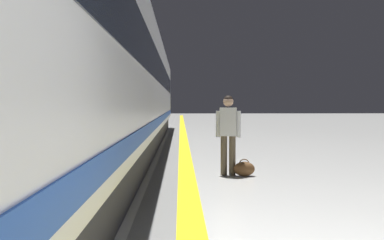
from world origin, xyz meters
name	(u,v)px	position (x,y,z in m)	size (l,w,h in m)	color
safety_line_strip	(185,155)	(-1.02, 10.00, 0.00)	(0.36, 80.00, 0.01)	yellow
tactile_edge_band	(172,155)	(-1.39, 10.00, 0.00)	(0.71, 80.00, 0.01)	slate
high_speed_train	(104,66)	(-3.21, 9.31, 2.50)	(2.94, 30.45, 4.97)	#38383D
passenger_near	(228,129)	(-0.15, 6.69, 0.97)	(0.51, 0.26, 1.67)	brown
duffel_bag_near	(244,169)	(0.17, 6.56, 0.15)	(0.44, 0.26, 0.36)	brown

